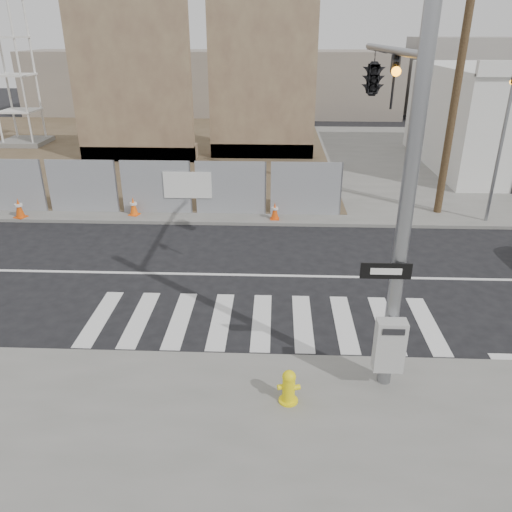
{
  "coord_description": "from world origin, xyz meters",
  "views": [
    {
      "loc": [
        0.3,
        -12.9,
        6.47
      ],
      "look_at": [
        -0.17,
        -1.73,
        1.4
      ],
      "focal_mm": 35.0,
      "sensor_mm": 36.0,
      "label": 1
    }
  ],
  "objects_px": {
    "fire_hydrant": "(289,387)",
    "traffic_cone_d": "(275,211)",
    "traffic_cone_b": "(19,208)",
    "signal_pole": "(382,118)",
    "traffic_cone_c": "(134,206)"
  },
  "relations": [
    {
      "from": "signal_pole",
      "to": "traffic_cone_d",
      "type": "relative_size",
      "value": 10.97
    },
    {
      "from": "traffic_cone_b",
      "to": "traffic_cone_d",
      "type": "height_order",
      "value": "traffic_cone_b"
    },
    {
      "from": "traffic_cone_c",
      "to": "traffic_cone_d",
      "type": "bearing_deg",
      "value": -2.55
    },
    {
      "from": "fire_hydrant",
      "to": "traffic_cone_b",
      "type": "height_order",
      "value": "traffic_cone_b"
    },
    {
      "from": "fire_hydrant",
      "to": "traffic_cone_d",
      "type": "distance_m",
      "value": 9.92
    },
    {
      "from": "signal_pole",
      "to": "traffic_cone_d",
      "type": "height_order",
      "value": "signal_pole"
    },
    {
      "from": "signal_pole",
      "to": "traffic_cone_b",
      "type": "bearing_deg",
      "value": 151.8
    },
    {
      "from": "signal_pole",
      "to": "traffic_cone_c",
      "type": "xyz_separation_m",
      "value": [
        -7.53,
        6.71,
        -4.33
      ]
    },
    {
      "from": "fire_hydrant",
      "to": "traffic_cone_d",
      "type": "relative_size",
      "value": 1.08
    },
    {
      "from": "traffic_cone_b",
      "to": "traffic_cone_d",
      "type": "relative_size",
      "value": 1.16
    },
    {
      "from": "signal_pole",
      "to": "traffic_cone_b",
      "type": "xyz_separation_m",
      "value": [
        -11.68,
        6.27,
        -4.3
      ]
    },
    {
      "from": "traffic_cone_b",
      "to": "fire_hydrant",
      "type": "bearing_deg",
      "value": -44.77
    },
    {
      "from": "signal_pole",
      "to": "traffic_cone_c",
      "type": "relative_size",
      "value": 10.18
    },
    {
      "from": "signal_pole",
      "to": "fire_hydrant",
      "type": "distance_m",
      "value": 5.84
    },
    {
      "from": "signal_pole",
      "to": "traffic_cone_c",
      "type": "height_order",
      "value": "signal_pole"
    }
  ]
}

